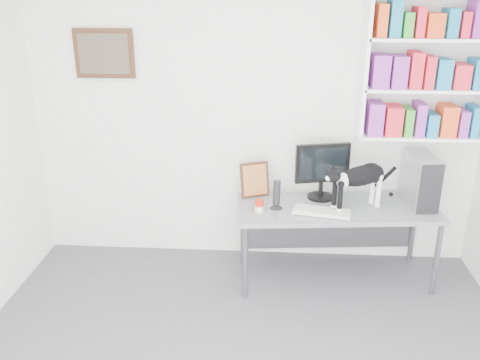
# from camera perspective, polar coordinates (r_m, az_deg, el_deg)

# --- Properties ---
(room) EXTENTS (4.01, 4.01, 2.70)m
(room) POSITION_cam_1_polar(r_m,az_deg,el_deg) (2.66, -0.06, -3.48)
(room) COLOR #4C4C51
(room) RESTS_ON ground
(bookshelf) EXTENTS (1.03, 0.28, 1.24)m
(bookshelf) POSITION_cam_1_polar(r_m,az_deg,el_deg) (4.48, 20.24, 12.07)
(bookshelf) COLOR white
(bookshelf) RESTS_ON room
(wall_art) EXTENTS (0.52, 0.04, 0.42)m
(wall_art) POSITION_cam_1_polar(r_m,az_deg,el_deg) (4.65, -15.01, 13.55)
(wall_art) COLOR #3F2714
(wall_art) RESTS_ON room
(desk) EXTENTS (1.73, 0.81, 0.70)m
(desk) POSITION_cam_1_polar(r_m,az_deg,el_deg) (4.54, 10.58, -6.95)
(desk) COLOR slate
(desk) RESTS_ON room
(monitor) EXTENTS (0.52, 0.33, 0.51)m
(monitor) POSITION_cam_1_polar(r_m,az_deg,el_deg) (4.44, 9.18, 1.03)
(monitor) COLOR black
(monitor) RESTS_ON desk
(keyboard) EXTENTS (0.49, 0.27, 0.04)m
(keyboard) POSITION_cam_1_polar(r_m,az_deg,el_deg) (4.22, 9.17, -3.52)
(keyboard) COLOR silver
(keyboard) RESTS_ON desk
(pc_tower) EXTENTS (0.24, 0.45, 0.44)m
(pc_tower) POSITION_cam_1_polar(r_m,az_deg,el_deg) (4.54, 19.58, 0.01)
(pc_tower) COLOR #B8B8BD
(pc_tower) RESTS_ON desk
(speaker) EXTENTS (0.13, 0.13, 0.26)m
(speaker) POSITION_cam_1_polar(r_m,az_deg,el_deg) (4.23, 4.13, -1.60)
(speaker) COLOR black
(speaker) RESTS_ON desk
(leaning_print) EXTENTS (0.28, 0.19, 0.32)m
(leaning_print) POSITION_cam_1_polar(r_m,az_deg,el_deg) (4.46, 1.65, 0.12)
(leaning_print) COLOR #3F2714
(leaning_print) RESTS_ON desk
(soup_can) EXTENTS (0.09, 0.09, 0.11)m
(soup_can) POSITION_cam_1_polar(r_m,az_deg,el_deg) (4.19, 2.18, -2.92)
(soup_can) COLOR red
(soup_can) RESTS_ON desk
(cat) EXTENTS (0.64, 0.47, 0.40)m
(cat) POSITION_cam_1_polar(r_m,az_deg,el_deg) (4.29, 13.20, -0.77)
(cat) COLOR black
(cat) RESTS_ON desk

